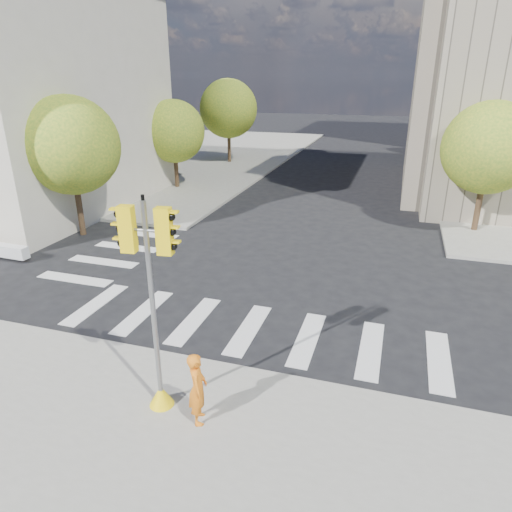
{
  "coord_description": "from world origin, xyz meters",
  "views": [
    {
      "loc": [
        3.72,
        -13.35,
        7.14
      ],
      "look_at": [
        -0.11,
        -1.24,
        2.1
      ],
      "focal_mm": 32.0,
      "sensor_mm": 36.0,
      "label": 1
    }
  ],
  "objects": [
    {
      "name": "ground",
      "position": [
        0.0,
        0.0,
        0.0
      ],
      "size": [
        160.0,
        160.0,
        0.0
      ],
      "primitive_type": "plane",
      "color": "black",
      "rests_on": "ground"
    },
    {
      "name": "sidewalk_far_left",
      "position": [
        -20.0,
        26.0,
        0.07
      ],
      "size": [
        28.0,
        40.0,
        0.15
      ],
      "primitive_type": "cube",
      "color": "gray",
      "rests_on": "ground"
    },
    {
      "name": "tree_lw_near",
      "position": [
        -10.5,
        4.0,
        4.2
      ],
      "size": [
        4.4,
        4.4,
        6.41
      ],
      "color": "#382616",
      "rests_on": "ground"
    },
    {
      "name": "tree_lw_mid",
      "position": [
        -10.5,
        14.0,
        3.76
      ],
      "size": [
        4.0,
        4.0,
        5.77
      ],
      "color": "#382616",
      "rests_on": "ground"
    },
    {
      "name": "tree_lw_far",
      "position": [
        -10.5,
        24.0,
        4.54
      ],
      "size": [
        4.8,
        4.8,
        6.95
      ],
      "color": "#382616",
      "rests_on": "ground"
    },
    {
      "name": "tree_re_near",
      "position": [
        7.5,
        10.0,
        4.05
      ],
      "size": [
        4.2,
        4.2,
        6.16
      ],
      "color": "#382616",
      "rests_on": "ground"
    },
    {
      "name": "tree_re_mid",
      "position": [
        7.5,
        22.0,
        4.35
      ],
      "size": [
        4.6,
        4.6,
        6.66
      ],
      "color": "#382616",
      "rests_on": "ground"
    },
    {
      "name": "tree_re_far",
      "position": [
        7.5,
        34.0,
        3.87
      ],
      "size": [
        4.0,
        4.0,
        5.88
      ],
      "color": "#382616",
      "rests_on": "ground"
    },
    {
      "name": "lamp_near",
      "position": [
        8.0,
        14.0,
        4.58
      ],
      "size": [
        0.35,
        0.18,
        8.11
      ],
      "color": "black",
      "rests_on": "sidewalk_far_right"
    },
    {
      "name": "lamp_far",
      "position": [
        8.0,
        28.0,
        4.58
      ],
      "size": [
        0.35,
        0.18,
        8.11
      ],
      "color": "black",
      "rests_on": "sidewalk_far_right"
    },
    {
      "name": "traffic_signal",
      "position": [
        -0.87,
        -5.96,
        2.24
      ],
      "size": [
        1.08,
        0.56,
        4.9
      ],
      "rotation": [
        0.0,
        0.0,
        0.13
      ],
      "color": "yellow",
      "rests_on": "sidewalk_near"
    },
    {
      "name": "photographer",
      "position": [
        0.15,
        -6.17,
        0.99
      ],
      "size": [
        0.61,
        0.72,
        1.67
      ],
      "primitive_type": "imported",
      "rotation": [
        0.0,
        0.0,
        1.98
      ],
      "color": "orange",
      "rests_on": "sidewalk_near"
    }
  ]
}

